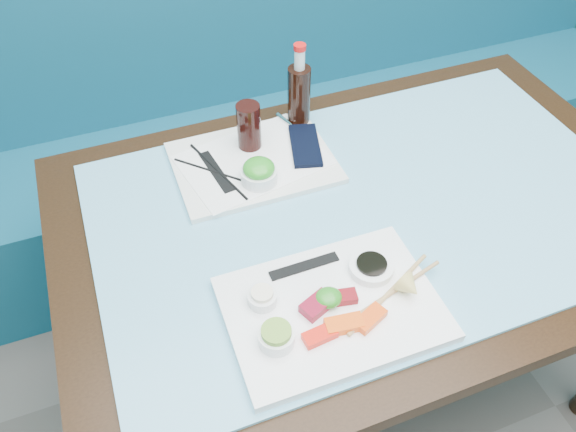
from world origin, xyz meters
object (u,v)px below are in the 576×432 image
object	(u,v)px
booth_bench	(257,129)
cola_glass	(249,126)
blue_napkin	(285,313)
seaweed_bowl	(259,176)
dining_table	(366,233)
cola_bottle_body	(299,97)
serving_tray	(253,163)
sashimi_plate	(332,309)

from	to	relation	value
booth_bench	cola_glass	size ratio (longest dim) A/B	25.13
cola_glass	blue_napkin	xyz separation A→B (m)	(-0.09, -0.48, -0.07)
seaweed_bowl	cola_glass	xyz separation A→B (m)	(0.02, 0.13, 0.04)
booth_bench	dining_table	size ratio (longest dim) A/B	2.14
cola_bottle_body	blue_napkin	distance (m)	0.60
serving_tray	cola_glass	world-z (taller)	cola_glass
booth_bench	cola_bottle_body	distance (m)	0.68
sashimi_plate	booth_bench	bearing A→B (deg)	80.26
booth_bench	seaweed_bowl	bearing A→B (deg)	-107.12
serving_tray	blue_napkin	world-z (taller)	serving_tray
sashimi_plate	blue_napkin	bearing A→B (deg)	162.17
seaweed_bowl	blue_napkin	bearing A→B (deg)	-101.11
cola_bottle_body	serving_tray	bearing A→B (deg)	-145.27
seaweed_bowl	blue_napkin	size ratio (longest dim) A/B	0.62
dining_table	sashimi_plate	distance (m)	0.32
cola_bottle_body	cola_glass	bearing A→B (deg)	-159.32
dining_table	serving_tray	distance (m)	0.32
blue_napkin	serving_tray	bearing A→B (deg)	79.50
cola_bottle_body	blue_napkin	xyz separation A→B (m)	(-0.24, -0.54, -0.08)
dining_table	seaweed_bowl	size ratio (longest dim) A/B	16.45
booth_bench	cola_bottle_body	world-z (taller)	booth_bench
dining_table	seaweed_bowl	xyz separation A→B (m)	(-0.21, 0.15, 0.12)
serving_tray	seaweed_bowl	size ratio (longest dim) A/B	4.43
booth_bench	serving_tray	distance (m)	0.75
booth_bench	seaweed_bowl	world-z (taller)	booth_bench
sashimi_plate	cola_bottle_body	distance (m)	0.59
booth_bench	sashimi_plate	world-z (taller)	booth_bench
booth_bench	sashimi_plate	xyz separation A→B (m)	(-0.20, -1.07, 0.39)
booth_bench	sashimi_plate	size ratio (longest dim) A/B	7.52
seaweed_bowl	cola_bottle_body	xyz separation A→B (m)	(0.17, 0.19, 0.05)
sashimi_plate	cola_bottle_body	xyz separation A→B (m)	(0.16, 0.57, 0.07)
cola_glass	booth_bench	bearing A→B (deg)	71.01
sashimi_plate	cola_glass	size ratio (longest dim) A/B	3.34
serving_tray	seaweed_bowl	xyz separation A→B (m)	(-0.01, -0.07, 0.02)
dining_table	cola_bottle_body	world-z (taller)	cola_bottle_body
booth_bench	blue_napkin	bearing A→B (deg)	-105.11
booth_bench	seaweed_bowl	xyz separation A→B (m)	(-0.21, -0.69, 0.41)
seaweed_bowl	cola_glass	bearing A→B (deg)	81.25
cola_glass	dining_table	bearing A→B (deg)	-56.02
booth_bench	serving_tray	bearing A→B (deg)	-108.24
sashimi_plate	cola_bottle_body	world-z (taller)	cola_bottle_body
serving_tray	blue_napkin	bearing A→B (deg)	-100.30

